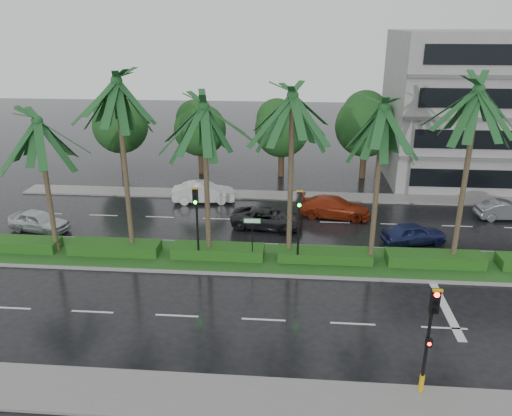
# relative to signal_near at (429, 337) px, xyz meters

# --- Properties ---
(ground) EXTENTS (120.00, 120.00, 0.00)m
(ground) POSITION_rel_signal_near_xyz_m (-6.00, 9.39, -2.50)
(ground) COLOR black
(ground) RESTS_ON ground
(near_sidewalk) EXTENTS (40.00, 2.40, 0.12)m
(near_sidewalk) POSITION_rel_signal_near_xyz_m (-6.00, -0.81, -2.44)
(near_sidewalk) COLOR slate
(near_sidewalk) RESTS_ON ground
(far_sidewalk) EXTENTS (40.00, 2.00, 0.12)m
(far_sidewalk) POSITION_rel_signal_near_xyz_m (-6.00, 21.39, -2.44)
(far_sidewalk) COLOR slate
(far_sidewalk) RESTS_ON ground
(median) EXTENTS (36.00, 4.00, 0.15)m
(median) POSITION_rel_signal_near_xyz_m (-6.00, 10.39, -2.42)
(median) COLOR gray
(median) RESTS_ON ground
(hedge) EXTENTS (35.20, 1.40, 0.60)m
(hedge) POSITION_rel_signal_near_xyz_m (-6.00, 10.39, -2.05)
(hedge) COLOR #1C3F12
(hedge) RESTS_ON median
(lane_markings) EXTENTS (34.00, 13.06, 0.01)m
(lane_markings) POSITION_rel_signal_near_xyz_m (-2.96, 8.96, -2.50)
(lane_markings) COLOR silver
(lane_markings) RESTS_ON ground
(palm_row) EXTENTS (26.30, 4.20, 10.50)m
(palm_row) POSITION_rel_signal_near_xyz_m (-7.25, 10.41, 5.78)
(palm_row) COLOR #3E2F24
(palm_row) RESTS_ON median
(signal_near) EXTENTS (0.34, 0.45, 4.36)m
(signal_near) POSITION_rel_signal_near_xyz_m (0.00, 0.00, 0.00)
(signal_near) COLOR black
(signal_near) RESTS_ON near_sidewalk
(signal_median_left) EXTENTS (0.34, 0.42, 4.36)m
(signal_median_left) POSITION_rel_signal_near_xyz_m (-10.00, 9.69, 0.49)
(signal_median_left) COLOR black
(signal_median_left) RESTS_ON median
(signal_median_right) EXTENTS (0.34, 0.42, 4.36)m
(signal_median_right) POSITION_rel_signal_near_xyz_m (-4.50, 9.69, 0.49)
(signal_median_right) COLOR black
(signal_median_right) RESTS_ON median
(street_sign) EXTENTS (0.95, 0.09, 2.60)m
(street_sign) POSITION_rel_signal_near_xyz_m (-7.00, 9.87, -0.38)
(street_sign) COLOR black
(street_sign) RESTS_ON median
(bg_trees) EXTENTS (33.07, 5.39, 7.79)m
(bg_trees) POSITION_rel_signal_near_xyz_m (-4.29, 26.98, 2.09)
(bg_trees) COLOR #3C2E1B
(bg_trees) RESTS_ON ground
(building) EXTENTS (16.00, 10.00, 12.00)m
(building) POSITION_rel_signal_near_xyz_m (11.00, 27.39, 3.50)
(building) COLOR gray
(building) RESTS_ON ground
(car_silver) EXTENTS (2.48, 4.24, 1.36)m
(car_silver) POSITION_rel_signal_near_xyz_m (-21.06, 13.41, -1.83)
(car_silver) COLOR silver
(car_silver) RESTS_ON ground
(car_white) EXTENTS (2.16, 4.76, 1.52)m
(car_white) POSITION_rel_signal_near_xyz_m (-11.50, 19.68, -1.75)
(car_white) COLOR silver
(car_white) RESTS_ON ground
(car_darkgrey) EXTENTS (2.73, 4.92, 1.30)m
(car_darkgrey) POSITION_rel_signal_near_xyz_m (-6.50, 15.20, -1.85)
(car_darkgrey) COLOR #242326
(car_darkgrey) RESTS_ON ground
(car_red) EXTENTS (2.66, 5.12, 1.42)m
(car_red) POSITION_rel_signal_near_xyz_m (-2.00, 17.47, -1.79)
(car_red) COLOR maroon
(car_red) RESTS_ON ground
(car_blue) EXTENTS (2.51, 4.12, 1.31)m
(car_blue) POSITION_rel_signal_near_xyz_m (2.50, 13.39, -1.85)
(car_blue) COLOR navy
(car_blue) RESTS_ON ground
(car_grey) EXTENTS (1.66, 3.94, 1.26)m
(car_grey) POSITION_rel_signal_near_xyz_m (9.56, 17.99, -1.87)
(car_grey) COLOR #5D5F62
(car_grey) RESTS_ON ground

